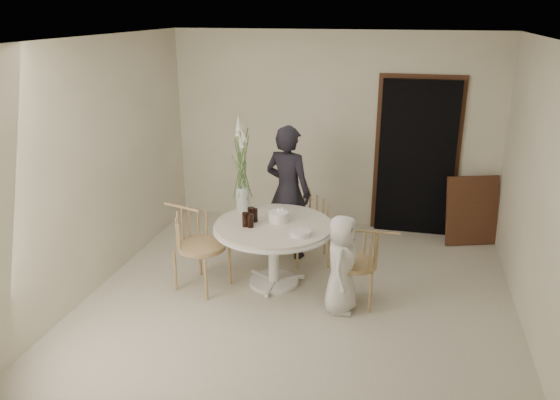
% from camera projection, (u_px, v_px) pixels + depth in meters
% --- Properties ---
extents(ground, '(4.50, 4.50, 0.00)m').
position_uv_depth(ground, '(300.00, 297.00, 5.92)').
color(ground, beige).
rests_on(ground, ground).
extents(room_shell, '(4.50, 4.50, 4.50)m').
position_uv_depth(room_shell, '(302.00, 153.00, 5.38)').
color(room_shell, white).
rests_on(room_shell, ground).
extents(doorway, '(1.00, 0.10, 2.10)m').
position_uv_depth(doorway, '(416.00, 159.00, 7.33)').
color(doorway, black).
rests_on(doorway, ground).
extents(door_trim, '(1.12, 0.03, 2.22)m').
position_uv_depth(door_trim, '(417.00, 154.00, 7.34)').
color(door_trim, '#562E1D').
rests_on(door_trim, ground).
extents(table, '(1.33, 1.33, 0.73)m').
position_uv_depth(table, '(274.00, 233.00, 6.02)').
color(table, white).
rests_on(table, ground).
extents(picture_frame, '(0.72, 0.41, 0.91)m').
position_uv_depth(picture_frame, '(472.00, 211.00, 7.14)').
color(picture_frame, '#562E1D').
rests_on(picture_frame, ground).
extents(chair_far, '(0.54, 0.57, 0.82)m').
position_uv_depth(chair_far, '(311.00, 218.00, 6.69)').
color(chair_far, tan).
rests_on(chair_far, ground).
extents(chair_right, '(0.52, 0.48, 0.84)m').
position_uv_depth(chair_right, '(365.00, 256.00, 5.63)').
color(chair_right, tan).
rests_on(chair_right, ground).
extents(chair_left, '(0.65, 0.62, 0.93)m').
position_uv_depth(chair_left, '(192.00, 235.00, 6.01)').
color(chair_left, tan).
rests_on(chair_left, ground).
extents(girl, '(0.70, 0.57, 1.67)m').
position_uv_depth(girl, '(288.00, 192.00, 6.68)').
color(girl, black).
rests_on(girl, ground).
extents(boy, '(0.36, 0.53, 1.05)m').
position_uv_depth(boy, '(342.00, 264.00, 5.50)').
color(boy, silver).
rests_on(boy, ground).
extents(birthday_cake, '(0.22, 0.22, 0.16)m').
position_uv_depth(birthday_cake, '(278.00, 217.00, 6.04)').
color(birthday_cake, white).
rests_on(birthday_cake, table).
extents(cola_tumbler_a, '(0.08, 0.08, 0.16)m').
position_uv_depth(cola_tumbler_a, '(246.00, 220.00, 5.88)').
color(cola_tumbler_a, black).
rests_on(cola_tumbler_a, table).
extents(cola_tumbler_b, '(0.07, 0.07, 0.15)m').
position_uv_depth(cola_tumbler_b, '(250.00, 221.00, 5.86)').
color(cola_tumbler_b, black).
rests_on(cola_tumbler_b, table).
extents(cola_tumbler_c, '(0.08, 0.08, 0.17)m').
position_uv_depth(cola_tumbler_c, '(251.00, 215.00, 6.01)').
color(cola_tumbler_c, black).
rests_on(cola_tumbler_c, table).
extents(cola_tumbler_d, '(0.08, 0.08, 0.15)m').
position_uv_depth(cola_tumbler_d, '(255.00, 215.00, 6.02)').
color(cola_tumbler_d, black).
rests_on(cola_tumbler_d, table).
extents(plate_stack, '(0.25, 0.25, 0.06)m').
position_uv_depth(plate_stack, '(300.00, 233.00, 5.67)').
color(plate_stack, silver).
rests_on(plate_stack, table).
extents(flower_vase, '(0.15, 0.15, 1.13)m').
position_uv_depth(flower_vase, '(242.00, 169.00, 6.20)').
color(flower_vase, '#B8C1BC').
rests_on(flower_vase, table).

